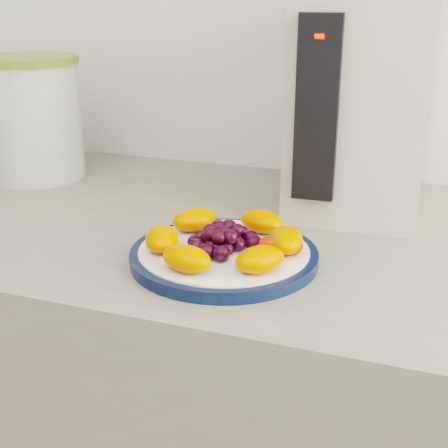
% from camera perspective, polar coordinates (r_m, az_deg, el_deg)
% --- Properties ---
extents(plate_rim, '(0.23, 0.23, 0.01)m').
position_cam_1_polar(plate_rim, '(0.77, 0.00, -2.96)').
color(plate_rim, '#0B1A3B').
rests_on(plate_rim, counter).
extents(plate_face, '(0.21, 0.21, 0.02)m').
position_cam_1_polar(plate_face, '(0.77, 0.00, -2.89)').
color(plate_face, white).
rests_on(plate_face, counter).
extents(canister, '(0.22, 0.22, 0.20)m').
position_cam_1_polar(canister, '(1.16, -17.04, 8.94)').
color(canister, '#3F5920').
rests_on(canister, counter).
extents(canister_lid, '(0.23, 0.23, 0.01)m').
position_cam_1_polar(canister_lid, '(1.14, -17.60, 14.15)').
color(canister_lid, olive).
rests_on(canister_lid, canister).
extents(appliance_body, '(0.20, 0.27, 0.33)m').
position_cam_1_polar(appliance_body, '(0.97, 12.59, 11.07)').
color(appliance_body, beige).
rests_on(appliance_body, counter).
extents(appliance_panel, '(0.06, 0.02, 0.24)m').
position_cam_1_polar(appliance_panel, '(0.84, 8.50, 10.27)').
color(appliance_panel, black).
rests_on(appliance_panel, appliance_body).
extents(appliance_led, '(0.01, 0.01, 0.01)m').
position_cam_1_polar(appliance_led, '(0.82, 8.73, 16.61)').
color(appliance_led, '#FF0C05').
rests_on(appliance_led, appliance_panel).
extents(fruit_plate, '(0.20, 0.20, 0.03)m').
position_cam_1_polar(fruit_plate, '(0.76, 0.30, -1.38)').
color(fruit_plate, '#F95A00').
rests_on(fruit_plate, plate_face).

